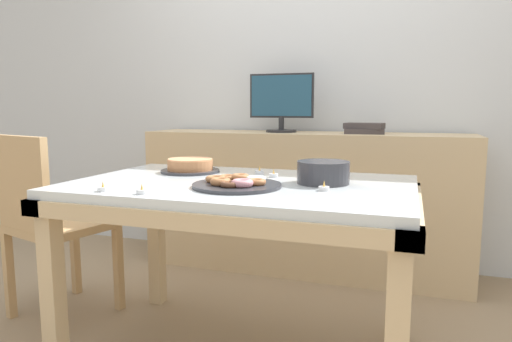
# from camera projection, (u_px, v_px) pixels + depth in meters

# --- Properties ---
(wall_back) EXTENTS (8.00, 0.10, 2.60)m
(wall_back) POSITION_uv_depth(u_px,v_px,m) (314.00, 75.00, 3.16)
(wall_back) COLOR silver
(wall_back) RESTS_ON ground
(dining_table) EXTENTS (1.40, 0.89, 0.77)m
(dining_table) POSITION_uv_depth(u_px,v_px,m) (241.00, 206.00, 1.88)
(dining_table) COLOR silver
(dining_table) RESTS_ON ground
(chair) EXTENTS (0.52, 0.52, 0.94)m
(chair) POSITION_uv_depth(u_px,v_px,m) (48.00, 218.00, 2.27)
(chair) COLOR tan
(chair) RESTS_ON ground
(sideboard) EXTENTS (2.08, 0.44, 0.91)m
(sideboard) POSITION_uv_depth(u_px,v_px,m) (303.00, 202.00, 3.00)
(sideboard) COLOR #D1B284
(sideboard) RESTS_ON ground
(computer_monitor) EXTENTS (0.42, 0.20, 0.38)m
(computer_monitor) POSITION_uv_depth(u_px,v_px,m) (281.00, 103.00, 2.96)
(computer_monitor) COLOR #262628
(computer_monitor) RESTS_ON sideboard
(book_stack) EXTENTS (0.25, 0.20, 0.07)m
(book_stack) POSITION_uv_depth(u_px,v_px,m) (364.00, 129.00, 2.81)
(book_stack) COLOR #3F3838
(book_stack) RESTS_ON sideboard
(cake_chocolate_round) EXTENTS (0.28, 0.28, 0.06)m
(cake_chocolate_round) POSITION_uv_depth(u_px,v_px,m) (190.00, 166.00, 2.15)
(cake_chocolate_round) COLOR #333338
(cake_chocolate_round) RESTS_ON dining_table
(pastry_platter) EXTENTS (0.34, 0.34, 0.04)m
(pastry_platter) POSITION_uv_depth(u_px,v_px,m) (236.00, 183.00, 1.74)
(pastry_platter) COLOR #333338
(pastry_platter) RESTS_ON dining_table
(plate_stack) EXTENTS (0.21, 0.21, 0.09)m
(plate_stack) POSITION_uv_depth(u_px,v_px,m) (323.00, 172.00, 1.82)
(plate_stack) COLOR #333338
(plate_stack) RESTS_ON dining_table
(tealight_centre) EXTENTS (0.04, 0.04, 0.04)m
(tealight_centre) POSITION_uv_depth(u_px,v_px,m) (103.00, 189.00, 1.65)
(tealight_centre) COLOR silver
(tealight_centre) RESTS_ON dining_table
(tealight_right_edge) EXTENTS (0.04, 0.04, 0.04)m
(tealight_right_edge) POSITION_uv_depth(u_px,v_px,m) (324.00, 188.00, 1.67)
(tealight_right_edge) COLOR silver
(tealight_right_edge) RESTS_ON dining_table
(tealight_left_edge) EXTENTS (0.04, 0.04, 0.04)m
(tealight_left_edge) POSITION_uv_depth(u_px,v_px,m) (260.00, 172.00, 2.09)
(tealight_left_edge) COLOR silver
(tealight_left_edge) RESTS_ON dining_table
(tealight_near_cakes) EXTENTS (0.04, 0.04, 0.04)m
(tealight_near_cakes) POSITION_uv_depth(u_px,v_px,m) (142.00, 191.00, 1.60)
(tealight_near_cakes) COLOR silver
(tealight_near_cakes) RESTS_ON dining_table
(tealight_near_front) EXTENTS (0.04, 0.04, 0.04)m
(tealight_near_front) POSITION_uv_depth(u_px,v_px,m) (274.00, 175.00, 2.00)
(tealight_near_front) COLOR silver
(tealight_near_front) RESTS_ON dining_table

